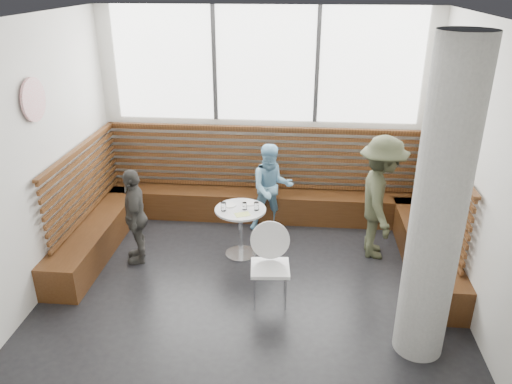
# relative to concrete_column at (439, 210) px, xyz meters

# --- Properties ---
(room) EXTENTS (5.00, 5.00, 3.20)m
(room) POSITION_rel_concrete_column_xyz_m (-1.85, 0.60, 0.00)
(room) COLOR silver
(room) RESTS_ON ground
(booth) EXTENTS (5.00, 2.50, 1.44)m
(booth) POSITION_rel_concrete_column_xyz_m (-1.85, 2.37, -1.19)
(booth) COLOR #3F230F
(booth) RESTS_ON ground
(concrete_column) EXTENTS (0.50, 0.50, 3.20)m
(concrete_column) POSITION_rel_concrete_column_xyz_m (0.00, 0.00, 0.00)
(concrete_column) COLOR gray
(concrete_column) RESTS_ON ground
(wall_art) EXTENTS (0.03, 0.50, 0.50)m
(wall_art) POSITION_rel_concrete_column_xyz_m (-4.31, 1.00, 0.70)
(wall_art) COLOR white
(wall_art) RESTS_ON room
(cafe_table) EXTENTS (0.69, 0.69, 0.71)m
(cafe_table) POSITION_rel_concrete_column_xyz_m (-2.07, 1.68, -1.09)
(cafe_table) COLOR silver
(cafe_table) RESTS_ON ground
(cafe_chair) EXTENTS (0.46, 0.45, 0.97)m
(cafe_chair) POSITION_rel_concrete_column_xyz_m (-1.59, 0.70, -1.03)
(cafe_chair) COLOR white
(cafe_chair) RESTS_ON ground
(adult_man) EXTENTS (0.65, 1.11, 1.71)m
(adult_man) POSITION_rel_concrete_column_xyz_m (-0.21, 1.89, -0.75)
(adult_man) COLOR #3F442D
(adult_man) RESTS_ON ground
(child_back) EXTENTS (0.76, 0.66, 1.35)m
(child_back) POSITION_rel_concrete_column_xyz_m (-1.70, 2.51, -0.93)
(child_back) COLOR #83C0E3
(child_back) RESTS_ON ground
(child_left) EXTENTS (0.51, 0.83, 1.32)m
(child_left) POSITION_rel_concrete_column_xyz_m (-3.44, 1.44, -0.94)
(child_left) COLOR #43413D
(child_left) RESTS_ON ground
(plate_near) EXTENTS (0.18, 0.18, 0.01)m
(plate_near) POSITION_rel_concrete_column_xyz_m (-2.23, 1.77, -0.88)
(plate_near) COLOR white
(plate_near) RESTS_ON cafe_table
(plate_far) EXTENTS (0.19, 0.19, 0.01)m
(plate_far) POSITION_rel_concrete_column_xyz_m (-1.97, 1.86, -0.88)
(plate_far) COLOR white
(plate_far) RESTS_ON cafe_table
(glass_left) EXTENTS (0.07, 0.07, 0.12)m
(glass_left) POSITION_rel_concrete_column_xyz_m (-2.28, 1.60, -0.83)
(glass_left) COLOR white
(glass_left) RESTS_ON cafe_table
(glass_mid) EXTENTS (0.06, 0.06, 0.10)m
(glass_mid) POSITION_rel_concrete_column_xyz_m (-2.01, 1.67, -0.84)
(glass_mid) COLOR white
(glass_mid) RESTS_ON cafe_table
(glass_right) EXTENTS (0.07, 0.07, 0.11)m
(glass_right) POSITION_rel_concrete_column_xyz_m (-1.85, 1.67, -0.84)
(glass_right) COLOR white
(glass_right) RESTS_ON cafe_table
(menu_card) EXTENTS (0.23, 0.20, 0.00)m
(menu_card) POSITION_rel_concrete_column_xyz_m (-2.02, 1.51, -0.89)
(menu_card) COLOR #A5C64C
(menu_card) RESTS_ON cafe_table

